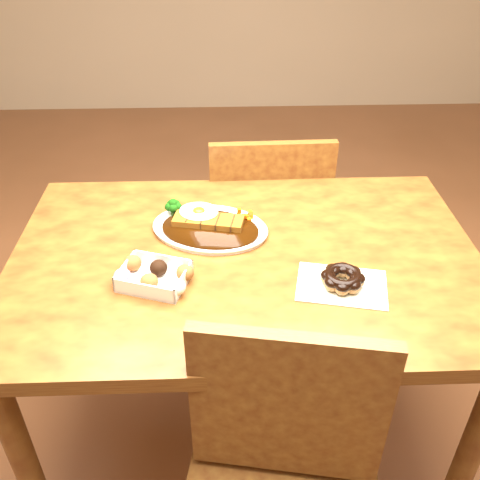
{
  "coord_description": "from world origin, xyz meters",
  "views": [
    {
      "loc": [
        -0.05,
        -1.1,
        1.56
      ],
      "look_at": [
        -0.02,
        -0.02,
        0.81
      ],
      "focal_mm": 40.0,
      "sensor_mm": 36.0,
      "label": 1
    }
  ],
  "objects_px": {
    "pon_de_ring": "(343,279)",
    "table": "(246,284)",
    "katsu_curry_plate": "(208,225)",
    "chair_far": "(266,227)",
    "donut_box": "(154,275)"
  },
  "relations": [
    {
      "from": "katsu_curry_plate",
      "to": "pon_de_ring",
      "type": "xyz_separation_m",
      "value": [
        0.32,
        -0.25,
        0.01
      ]
    },
    {
      "from": "chair_far",
      "to": "donut_box",
      "type": "height_order",
      "value": "chair_far"
    },
    {
      "from": "pon_de_ring",
      "to": "table",
      "type": "bearing_deg",
      "value": 148.87
    },
    {
      "from": "katsu_curry_plate",
      "to": "donut_box",
      "type": "xyz_separation_m",
      "value": [
        -0.13,
        -0.22,
        0.01
      ]
    },
    {
      "from": "chair_far",
      "to": "katsu_curry_plate",
      "type": "xyz_separation_m",
      "value": [
        -0.2,
        -0.42,
        0.29
      ]
    },
    {
      "from": "chair_far",
      "to": "donut_box",
      "type": "relative_size",
      "value": 4.61
    },
    {
      "from": "katsu_curry_plate",
      "to": "pon_de_ring",
      "type": "height_order",
      "value": "katsu_curry_plate"
    },
    {
      "from": "table",
      "to": "donut_box",
      "type": "bearing_deg",
      "value": -154.58
    },
    {
      "from": "katsu_curry_plate",
      "to": "pon_de_ring",
      "type": "bearing_deg",
      "value": -38.13
    },
    {
      "from": "table",
      "to": "pon_de_ring",
      "type": "height_order",
      "value": "pon_de_ring"
    },
    {
      "from": "katsu_curry_plate",
      "to": "table",
      "type": "bearing_deg",
      "value": -50.17
    },
    {
      "from": "donut_box",
      "to": "pon_de_ring",
      "type": "height_order",
      "value": "donut_box"
    },
    {
      "from": "table",
      "to": "katsu_curry_plate",
      "type": "xyz_separation_m",
      "value": [
        -0.1,
        0.12,
        0.11
      ]
    },
    {
      "from": "table",
      "to": "katsu_curry_plate",
      "type": "bearing_deg",
      "value": 129.83
    },
    {
      "from": "chair_far",
      "to": "pon_de_ring",
      "type": "bearing_deg",
      "value": 98.74
    }
  ]
}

